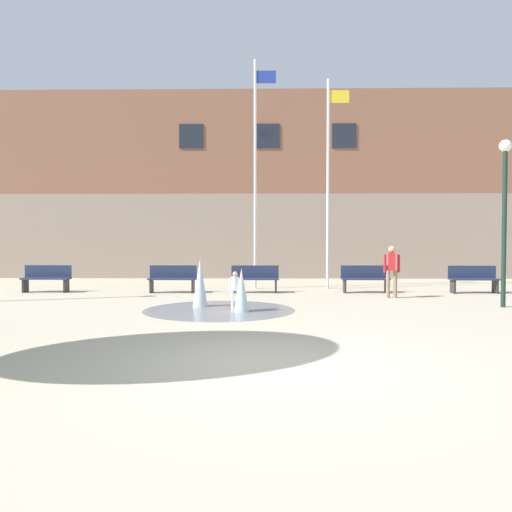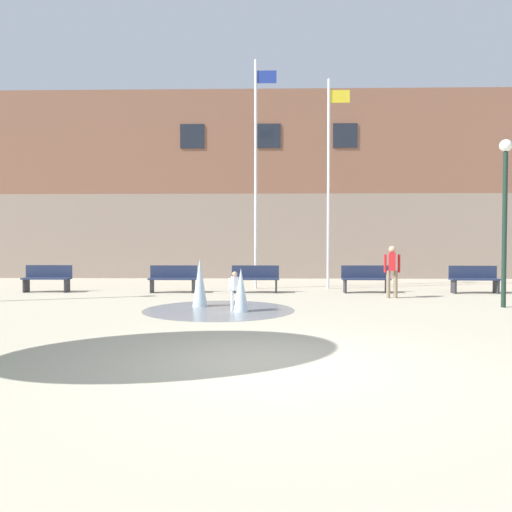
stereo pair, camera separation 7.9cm
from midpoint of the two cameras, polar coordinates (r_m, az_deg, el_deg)
ground_plane at (r=7.27m, az=2.07°, el=-12.17°), size 100.00×100.00×0.00m
library_building at (r=26.11m, az=1.49°, el=7.48°), size 36.00×6.05×8.69m
splash_fountain at (r=12.93m, az=-4.66°, el=-4.02°), size 3.83×3.83×1.27m
park_bench_far_left at (r=18.39m, az=-22.63°, el=-2.33°), size 1.60×0.44×0.91m
park_bench_left_of_flagpoles at (r=17.04m, az=-9.33°, el=-2.53°), size 1.60×0.44×0.91m
park_bench_center at (r=16.78m, az=0.05°, el=-2.57°), size 1.60×0.44×0.91m
park_bench_under_right_flagpole at (r=17.16m, az=12.55°, el=-2.52°), size 1.60×0.44×0.91m
park_bench_near_trashcan at (r=18.15m, az=23.78°, el=-2.40°), size 1.60×0.44×0.91m
adult_near_bench at (r=15.72m, az=15.42°, el=-1.27°), size 0.50×0.38×1.59m
child_in_fountain at (r=12.41m, az=-2.26°, el=-3.65°), size 0.31×0.24×0.99m
flagpole_left at (r=18.36m, az=0.18°, el=10.04°), size 0.80×0.10×8.28m
flagpole_right at (r=18.45m, az=8.50°, el=8.84°), size 0.80×0.10×7.57m
lamp_post_right_lane at (r=14.61m, az=26.71°, el=5.77°), size 0.32×0.32×4.38m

